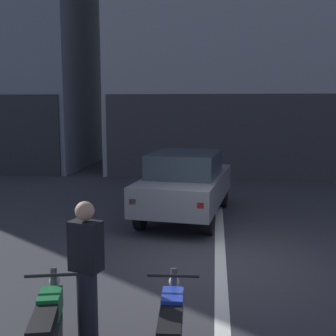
{
  "coord_description": "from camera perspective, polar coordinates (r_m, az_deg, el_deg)",
  "views": [
    {
      "loc": [
        -0.13,
        -7.09,
        2.72
      ],
      "look_at": [
        -1.14,
        2.0,
        1.4
      ],
      "focal_mm": 45.25,
      "sensor_mm": 36.0,
      "label": 1
    }
  ],
  "objects": [
    {
      "name": "motorcycle_blue_row_left_mid",
      "position": [
        4.54,
        0.46,
        -21.72
      ],
      "size": [
        0.55,
        1.67,
        0.98
      ],
      "color": "black",
      "rests_on": "ground"
    },
    {
      "name": "motorcycle_green_row_leftmost",
      "position": [
        4.7,
        -15.84,
        -20.88
      ],
      "size": [
        0.58,
        1.64,
        0.98
      ],
      "color": "black",
      "rests_on": "ground"
    },
    {
      "name": "car_grey_crossing_near",
      "position": [
        10.41,
        2.44,
        -1.95
      ],
      "size": [
        2.3,
        4.3,
        1.64
      ],
      "color": "black",
      "rests_on": "ground"
    },
    {
      "name": "building_corner_left",
      "position": [
        23.28,
        -21.32,
        19.76
      ],
      "size": [
        8.84,
        8.9,
        15.21
      ],
      "color": "gray",
      "rests_on": "ground"
    },
    {
      "name": "person_by_motorcycles",
      "position": [
        5.1,
        -10.93,
        -13.42
      ],
      "size": [
        0.41,
        0.32,
        1.67
      ],
      "color": "#23232D",
      "rests_on": "ground"
    },
    {
      "name": "ground_plane",
      "position": [
        7.6,
        7.09,
        -12.84
      ],
      "size": [
        120.0,
        120.0,
        0.0
      ],
      "primitive_type": "plane",
      "color": "#333338"
    },
    {
      "name": "lane_centre_line",
      "position": [
        13.37,
        6.79,
        -3.56
      ],
      "size": [
        0.2,
        18.0,
        0.01
      ],
      "primitive_type": "cube",
      "color": "silver",
      "rests_on": "ground"
    }
  ]
}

